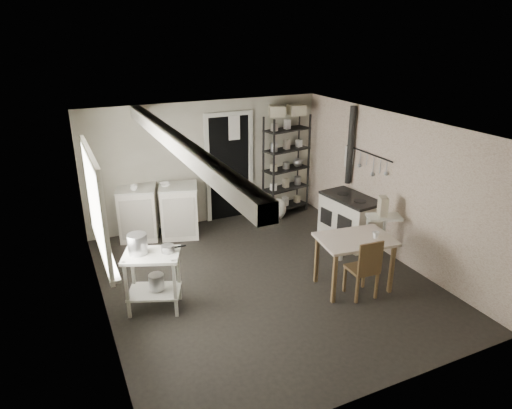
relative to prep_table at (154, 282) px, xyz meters
name	(u,v)px	position (x,y,z in m)	size (l,w,h in m)	color
floor	(264,280)	(1.64, 0.04, -0.40)	(5.00, 5.00, 0.00)	black
ceiling	(266,127)	(1.64, 0.04, 1.90)	(5.00, 5.00, 0.00)	beige
wall_back	(206,163)	(1.64, 2.54, 0.75)	(4.50, 0.02, 2.30)	#AEA994
wall_front	(382,298)	(1.64, -2.46, 0.75)	(4.50, 0.02, 2.30)	#AEA994
wall_left	(97,237)	(-0.61, 0.04, 0.75)	(0.02, 5.00, 2.30)	#AEA994
wall_right	(392,186)	(3.89, 0.04, 0.75)	(0.02, 5.00, 2.30)	#AEA994
window	(94,204)	(-0.58, 0.24, 1.10)	(0.12, 1.76, 1.28)	beige
doorway	(229,169)	(2.09, 2.51, 0.60)	(0.96, 0.10, 2.08)	beige
ceiling_beam	(177,143)	(0.44, 0.04, 1.80)	(0.18, 5.00, 0.18)	beige
wallpaper_panel	(391,186)	(3.88, 0.04, 0.75)	(0.01, 5.00, 2.30)	beige
utensil_rail	(367,153)	(3.83, 0.64, 1.15)	(0.06, 1.20, 0.44)	#AAAAAC
prep_table	(154,282)	(0.00, 0.00, 0.00)	(0.71, 0.51, 0.81)	beige
stockpot	(138,244)	(-0.14, 0.09, 0.54)	(0.25, 0.25, 0.27)	#AAAAAC
saucepan	(168,249)	(0.21, -0.03, 0.45)	(0.17, 0.17, 0.10)	#AAAAAC
bucket	(157,282)	(0.04, 0.01, -0.02)	(0.20, 0.20, 0.22)	#AAAAAC
base_cabinets	(159,212)	(0.62, 2.22, 0.06)	(1.43, 0.61, 0.94)	silver
mixing_bowl	(165,185)	(0.75, 2.19, 0.55)	(0.26, 0.26, 0.06)	white
counter_cup	(134,189)	(0.21, 2.17, 0.57)	(0.13, 0.13, 0.10)	white
shelf_rack	(286,167)	(3.20, 2.30, 0.55)	(0.93, 0.36, 1.96)	black
shelf_jar	(274,148)	(2.90, 2.27, 0.96)	(0.08, 0.08, 0.18)	white
storage_box_a	(277,114)	(2.98, 2.31, 1.61)	(0.29, 0.25, 0.20)	beige
storage_box_b	(297,113)	(3.39, 2.27, 1.59)	(0.30, 0.28, 0.19)	beige
stove	(350,218)	(3.56, 0.62, 0.04)	(0.58, 1.05, 0.82)	silver
stovepipe	(351,146)	(3.80, 1.07, 1.19)	(0.12, 0.12, 1.51)	black
side_ledge	(382,238)	(3.54, -0.25, 0.03)	(0.53, 0.28, 0.81)	beige
oats_box	(383,203)	(3.53, -0.21, 0.61)	(0.12, 0.20, 0.30)	beige
work_table	(353,263)	(2.70, -0.66, -0.02)	(1.02, 0.72, 0.78)	beige
table_cup	(376,236)	(2.95, -0.78, 0.41)	(0.10, 0.10, 0.09)	white
chair	(362,264)	(2.67, -0.89, 0.08)	(0.37, 0.38, 0.89)	brown
flour_sack	(277,208)	(2.88, 2.02, -0.16)	(0.36, 0.31, 0.43)	silver
floor_crock	(339,255)	(3.02, 0.12, -0.33)	(0.13, 0.13, 0.17)	white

